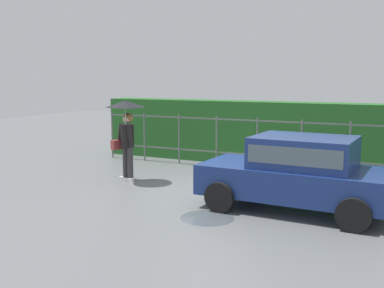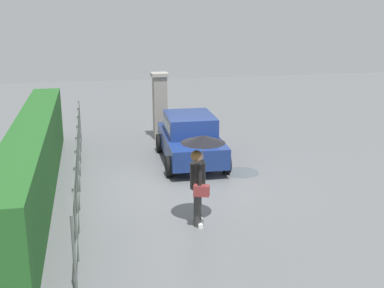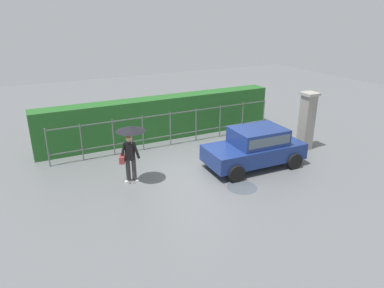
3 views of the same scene
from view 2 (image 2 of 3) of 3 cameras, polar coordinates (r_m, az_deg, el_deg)
ground_plane at (r=13.40m, az=-0.90°, el=-4.71°), size 40.00×40.00×0.00m
car at (r=15.12m, az=-0.22°, el=0.91°), size 3.79×1.96×1.48m
pedestrian at (r=10.52m, az=1.01°, el=-2.05°), size 0.97×0.97×2.04m
gate_pillar at (r=17.75m, az=-3.78°, el=4.57°), size 0.60×0.60×2.42m
fence_section at (r=12.92m, az=-13.24°, el=-2.05°), size 9.95×0.05×1.50m
hedge_row at (r=12.96m, az=-18.05°, el=-1.79°), size 10.90×0.90×1.90m
puddle_near at (r=14.37m, az=5.83°, el=-3.33°), size 1.02×1.02×0.00m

